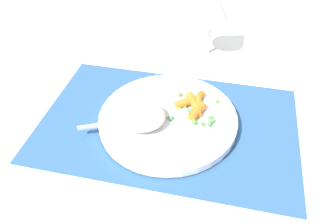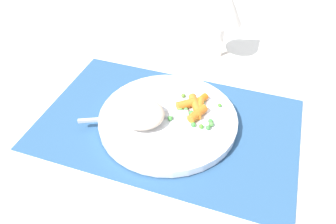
# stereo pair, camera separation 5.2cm
# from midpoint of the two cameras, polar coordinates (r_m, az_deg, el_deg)

# --- Properties ---
(ground_plane) EXTENTS (2.40, 2.40, 0.00)m
(ground_plane) POSITION_cam_midpoint_polar(r_m,az_deg,el_deg) (0.64, -2.34, -2.21)
(ground_plane) COLOR white
(placemat) EXTENTS (0.49, 0.31, 0.01)m
(placemat) POSITION_cam_midpoint_polar(r_m,az_deg,el_deg) (0.63, -2.35, -2.02)
(placemat) COLOR #2D5684
(placemat) RESTS_ON ground_plane
(plate) EXTENTS (0.26, 0.26, 0.02)m
(plate) POSITION_cam_midpoint_polar(r_m,az_deg,el_deg) (0.63, -2.38, -1.31)
(plate) COLOR white
(plate) RESTS_ON placemat
(rice_mound) EXTENTS (0.09, 0.08, 0.03)m
(rice_mound) POSITION_cam_midpoint_polar(r_m,az_deg,el_deg) (0.60, -7.17, -0.72)
(rice_mound) COLOR beige
(rice_mound) RESTS_ON plate
(carrot_portion) EXTENTS (0.06, 0.08, 0.02)m
(carrot_portion) POSITION_cam_midpoint_polar(r_m,az_deg,el_deg) (0.63, 2.21, 1.20)
(carrot_portion) COLOR orange
(carrot_portion) RESTS_ON plate
(pea_scatter) EXTENTS (0.09, 0.08, 0.01)m
(pea_scatter) POSITION_cam_midpoint_polar(r_m,az_deg,el_deg) (0.62, 2.35, -0.21)
(pea_scatter) COLOR #539746
(pea_scatter) RESTS_ON plate
(fork) EXTENTS (0.19, 0.10, 0.01)m
(fork) POSITION_cam_midpoint_polar(r_m,az_deg,el_deg) (0.62, -6.34, -1.16)
(fork) COLOR silver
(fork) RESTS_ON plate
(wine_glass) EXTENTS (0.08, 0.08, 0.17)m
(wine_glass) POSITION_cam_midpoint_polar(r_m,az_deg,el_deg) (0.78, 5.66, 18.09)
(wine_glass) COLOR silver
(wine_glass) RESTS_ON ground_plane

